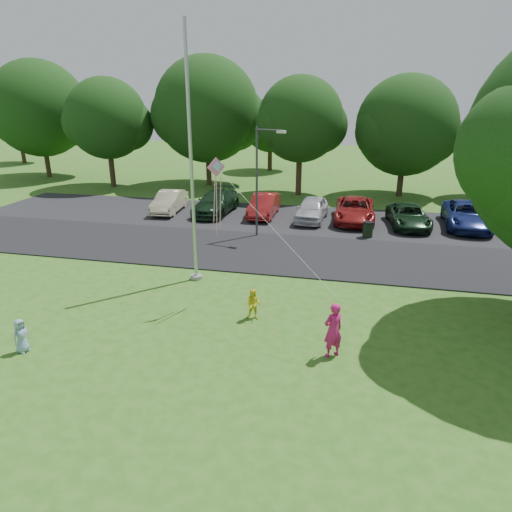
% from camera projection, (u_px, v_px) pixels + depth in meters
% --- Properties ---
extents(ground, '(120.00, 120.00, 0.00)m').
position_uv_depth(ground, '(249.00, 349.00, 14.06)').
color(ground, '#2E6019').
rests_on(ground, ground).
extents(park_road, '(60.00, 6.00, 0.06)m').
position_uv_depth(park_road, '(292.00, 254.00, 22.32)').
color(park_road, black).
rests_on(park_road, ground).
extents(parking_strip, '(42.00, 7.00, 0.06)m').
position_uv_depth(parking_strip, '(307.00, 220.00, 28.29)').
color(parking_strip, black).
rests_on(parking_strip, ground).
extents(flagpole, '(0.50, 0.50, 10.00)m').
position_uv_depth(flagpole, '(192.00, 181.00, 17.97)').
color(flagpole, '#B7BABF').
rests_on(flagpole, ground).
extents(street_lamp, '(1.62, 0.54, 5.84)m').
position_uv_depth(street_lamp, '(261.00, 173.00, 23.87)').
color(street_lamp, '#3F3F44').
rests_on(street_lamp, ground).
extents(trash_can, '(0.57, 0.57, 0.91)m').
position_uv_depth(trash_can, '(368.00, 230.00, 24.66)').
color(trash_can, black).
rests_on(trash_can, ground).
extents(tree_row, '(64.35, 11.94, 10.88)m').
position_uv_depth(tree_row, '(345.00, 118.00, 34.06)').
color(tree_row, '#332316').
rests_on(tree_row, ground).
extents(horizon_trees, '(77.46, 7.20, 7.02)m').
position_uv_depth(horizon_trees, '(375.00, 128.00, 42.88)').
color(horizon_trees, '#332316').
rests_on(horizon_trees, ground).
extents(parked_cars, '(20.52, 5.56, 1.46)m').
position_uv_depth(parked_cars, '(328.00, 209.00, 27.86)').
color(parked_cars, '#C6B793').
rests_on(parked_cars, ground).
extents(woman, '(0.75, 0.71, 1.73)m').
position_uv_depth(woman, '(333.00, 330.00, 13.42)').
color(woman, '#C31A65').
rests_on(woman, ground).
extents(child_yellow, '(0.55, 0.43, 1.12)m').
position_uv_depth(child_yellow, '(254.00, 304.00, 15.76)').
color(child_yellow, yellow).
rests_on(child_yellow, ground).
extents(child_blue, '(0.48, 0.60, 1.08)m').
position_uv_depth(child_blue, '(21.00, 336.00, 13.76)').
color(child_blue, '#83A7C9').
rests_on(child_blue, ground).
extents(kite, '(4.61, 3.07, 3.44)m').
position_uv_depth(kite, '(218.00, 181.00, 15.55)').
color(kite, pink).
rests_on(kite, ground).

